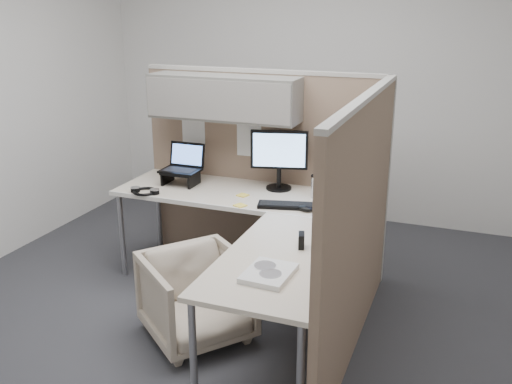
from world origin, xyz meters
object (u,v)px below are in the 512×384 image
(desk, at_px, (253,220))
(keyboard, at_px, (287,205))
(office_chair, at_px, (197,293))
(monitor_left, at_px, (279,155))

(desk, height_order, keyboard, keyboard)
(keyboard, bearing_deg, desk, -141.35)
(office_chair, height_order, keyboard, keyboard)
(monitor_left, height_order, keyboard, monitor_left)
(desk, relative_size, office_chair, 3.12)
(desk, relative_size, monitor_left, 4.29)
(desk, distance_m, office_chair, 0.64)
(office_chair, distance_m, keyboard, 0.90)
(monitor_left, relative_size, keyboard, 1.13)
(desk, distance_m, keyboard, 0.29)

